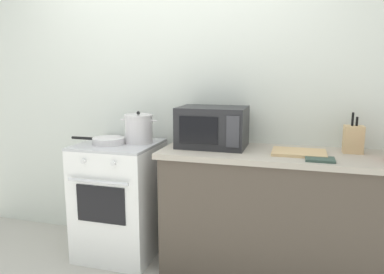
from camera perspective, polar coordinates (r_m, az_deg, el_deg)
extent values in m
cube|color=silver|center=(3.03, 2.76, 5.80)|extent=(4.40, 0.10, 2.50)
cube|color=#4C4238|center=(2.79, 13.20, -11.99)|extent=(1.64, 0.56, 0.88)
cube|color=#ADA393|center=(2.65, 13.60, -2.74)|extent=(1.70, 0.60, 0.04)
cube|color=white|center=(3.08, -11.06, -9.57)|extent=(0.60, 0.60, 0.90)
cube|color=#B7B7BC|center=(2.96, -11.36, -1.14)|extent=(0.60, 0.60, 0.02)
cube|color=black|center=(2.81, -13.98, -10.14)|extent=(0.39, 0.01, 0.28)
cylinder|color=silver|center=(2.73, -14.42, -6.76)|extent=(0.48, 0.02, 0.02)
cylinder|color=silver|center=(2.77, -16.50, -3.61)|extent=(0.04, 0.02, 0.04)
cylinder|color=silver|center=(2.65, -12.11, -4.03)|extent=(0.04, 0.02, 0.04)
cylinder|color=silver|center=(2.93, -8.26, 1.15)|extent=(0.22, 0.22, 0.21)
cylinder|color=silver|center=(2.91, -8.32, 3.33)|extent=(0.23, 0.23, 0.01)
sphere|color=black|center=(2.91, -8.33, 3.72)|extent=(0.03, 0.03, 0.03)
cylinder|color=silver|center=(2.97, -10.57, 2.66)|extent=(0.05, 0.01, 0.01)
cylinder|color=silver|center=(2.87, -5.94, 2.51)|extent=(0.05, 0.01, 0.01)
cylinder|color=silver|center=(2.94, -12.83, -0.58)|extent=(0.25, 0.25, 0.05)
cylinder|color=black|center=(3.05, -16.52, -0.17)|extent=(0.20, 0.02, 0.02)
cube|color=#232326|center=(2.75, 3.21, 1.58)|extent=(0.50, 0.36, 0.30)
cube|color=black|center=(2.59, 0.99, 1.06)|extent=(0.28, 0.01, 0.19)
cube|color=#38383D|center=(2.53, 6.35, 0.81)|extent=(0.09, 0.01, 0.22)
cube|color=tan|center=(2.63, 16.25, -2.32)|extent=(0.36, 0.26, 0.02)
cube|color=tan|center=(2.77, 23.73, -0.34)|extent=(0.13, 0.10, 0.19)
cylinder|color=black|center=(2.75, 23.65, 2.56)|extent=(0.02, 0.02, 0.09)
cylinder|color=black|center=(2.76, 24.21, 2.22)|extent=(0.02, 0.02, 0.06)
cube|color=#384C42|center=(2.47, 19.23, -3.28)|extent=(0.18, 0.14, 0.02)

